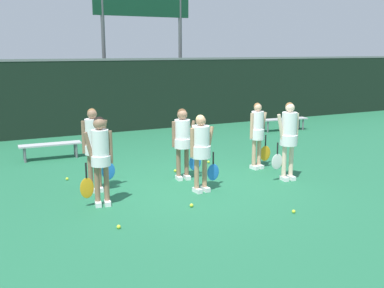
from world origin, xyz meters
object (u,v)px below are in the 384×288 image
at_px(tennis_ball_4, 294,211).
at_px(tennis_ball_6, 192,205).
at_px(tennis_ball_0, 119,227).
at_px(player_3, 94,143).
at_px(player_4, 183,138).
at_px(bench_far, 284,120).
at_px(scoreboard, 143,13).
at_px(player_5, 257,131).
at_px(tennis_ball_5, 209,162).
at_px(player_1, 201,147).
at_px(bench_courtside, 50,146).
at_px(tennis_ball_3, 67,179).
at_px(tennis_ball_2, 175,171).
at_px(tennis_ball_1, 281,164).
at_px(player_2, 289,135).
at_px(player_0, 100,153).

relative_size(tennis_ball_4, tennis_ball_6, 0.91).
bearing_deg(tennis_ball_0, player_3, 85.60).
bearing_deg(player_4, bench_far, 40.37).
distance_m(scoreboard, tennis_ball_6, 11.02).
bearing_deg(player_5, tennis_ball_5, 122.90).
bearing_deg(player_1, bench_courtside, 113.41).
bearing_deg(bench_far, bench_courtside, -168.92).
relative_size(bench_far, tennis_ball_4, 28.25).
relative_size(player_5, tennis_ball_6, 23.19).
height_order(bench_courtside, player_5, player_5).
bearing_deg(tennis_ball_3, tennis_ball_2, -10.14).
height_order(player_5, tennis_ball_1, player_5).
bearing_deg(player_3, bench_far, 30.95).
relative_size(player_2, tennis_ball_2, 26.20).
bearing_deg(player_2, player_4, 158.14).
bearing_deg(tennis_ball_6, player_2, 13.99).
bearing_deg(bench_courtside, tennis_ball_1, -30.85).
height_order(bench_courtside, tennis_ball_6, bench_courtside).
xyz_separation_m(player_0, player_1, (2.08, -0.07, -0.06)).
relative_size(tennis_ball_3, tennis_ball_6, 0.91).
xyz_separation_m(bench_far, tennis_ball_6, (-6.64, -5.88, -0.35)).
height_order(bench_far, player_1, player_1).
bearing_deg(player_0, scoreboard, 74.09).
bearing_deg(tennis_ball_6, tennis_ball_1, 27.41).
bearing_deg(player_3, scoreboard, 67.02).
bearing_deg(player_5, bench_courtside, 136.64).
xyz_separation_m(player_2, tennis_ball_6, (-2.75, -0.69, -1.02)).
bearing_deg(player_5, bench_far, 38.63).
bearing_deg(bench_far, tennis_ball_2, -143.74).
distance_m(bench_far, tennis_ball_3, 8.94).
height_order(player_1, tennis_ball_2, player_1).
relative_size(tennis_ball_1, tennis_ball_6, 0.95).
height_order(tennis_ball_2, tennis_ball_4, tennis_ball_2).
distance_m(player_4, tennis_ball_4, 3.15).
height_order(player_4, tennis_ball_3, player_4).
xyz_separation_m(player_2, tennis_ball_1, (0.67, 1.09, -1.02)).
bearing_deg(tennis_ball_5, tennis_ball_1, -34.22).
bearing_deg(tennis_ball_2, tennis_ball_1, -13.22).
relative_size(player_4, tennis_ball_2, 24.02).
bearing_deg(tennis_ball_2, player_3, -163.20).
bearing_deg(tennis_ball_4, tennis_ball_3, 129.79).
distance_m(player_1, player_3, 2.21).
distance_m(player_3, tennis_ball_3, 1.52).
distance_m(player_1, player_2, 2.16).
relative_size(bench_far, tennis_ball_1, 27.29).
bearing_deg(player_5, player_1, -160.57).
distance_m(player_3, tennis_ball_4, 4.20).
bearing_deg(player_3, tennis_ball_0, -90.64).
height_order(bench_far, tennis_ball_2, bench_far).
xyz_separation_m(player_3, tennis_ball_5, (3.25, 1.06, -1.00)).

